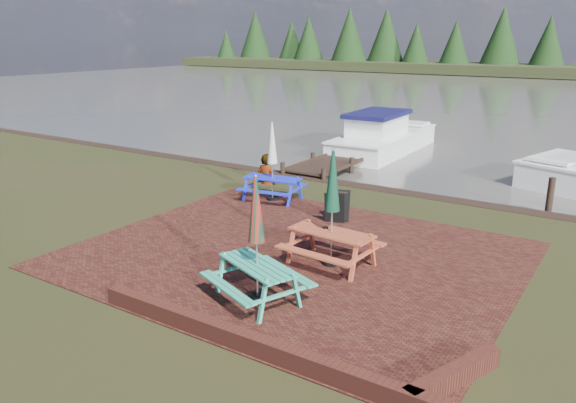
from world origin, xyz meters
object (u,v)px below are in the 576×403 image
(picnic_table_blue, at_px, (272,174))
(boat_jetty, at_px, (382,139))
(chalkboard, at_px, (337,207))
(jetty, at_px, (360,152))
(picnic_table_red, at_px, (332,226))
(person, at_px, (267,154))
(picnic_table_teal, at_px, (257,259))

(picnic_table_blue, relative_size, boat_jetty, 0.33)
(chalkboard, distance_m, jetty, 8.48)
(picnic_table_red, bearing_deg, person, 140.65)
(picnic_table_blue, distance_m, chalkboard, 2.62)
(picnic_table_red, height_order, person, picnic_table_red)
(picnic_table_teal, xyz_separation_m, picnic_table_blue, (-3.36, 5.34, -0.02))
(boat_jetty, bearing_deg, picnic_table_blue, -87.77)
(chalkboard, height_order, boat_jetty, boat_jetty)
(picnic_table_red, distance_m, boat_jetty, 12.88)
(picnic_table_blue, height_order, boat_jetty, picnic_table_blue)
(picnic_table_red, relative_size, jetty, 0.27)
(picnic_table_blue, xyz_separation_m, boat_jetty, (-0.59, 8.92, -0.40))
(picnic_table_blue, distance_m, jetty, 7.17)
(picnic_table_blue, bearing_deg, picnic_table_teal, -66.67)
(boat_jetty, bearing_deg, picnic_table_teal, -76.04)
(jetty, bearing_deg, person, -95.18)
(picnic_table_blue, bearing_deg, chalkboard, -25.62)
(picnic_table_red, distance_m, picnic_table_blue, 4.89)
(picnic_table_teal, distance_m, picnic_table_blue, 6.31)
(boat_jetty, relative_size, person, 3.56)
(picnic_table_teal, bearing_deg, person, 145.81)
(picnic_table_teal, xyz_separation_m, person, (-4.61, 6.81, 0.15))
(jetty, xyz_separation_m, person, (-0.51, -5.63, 0.84))
(picnic_table_blue, bearing_deg, picnic_table_red, -50.10)
(picnic_table_red, distance_m, chalkboard, 2.79)
(picnic_table_blue, bearing_deg, jetty, 86.98)
(chalkboard, bearing_deg, person, 130.79)
(picnic_table_teal, height_order, jetty, picnic_table_teal)
(picnic_table_red, height_order, picnic_table_blue, picnic_table_red)
(jetty, relative_size, person, 4.78)
(picnic_table_teal, distance_m, person, 8.22)
(picnic_table_teal, bearing_deg, picnic_table_red, 103.16)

